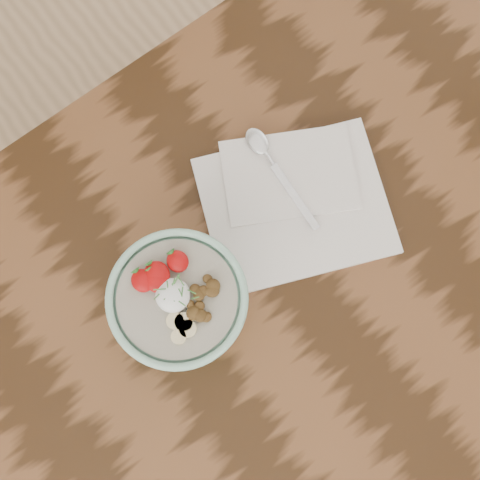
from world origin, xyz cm
name	(u,v)px	position (x,y,z in cm)	size (l,w,h in cm)	color
table	(293,292)	(0.00, 0.00, 65.70)	(160.00, 90.00, 75.00)	#311C0C
breakfast_bowl	(179,302)	(-16.05, 7.42, 81.60)	(19.46, 19.46, 12.70)	#9BD1B5
napkin	(294,199)	(7.52, 10.60, 75.72)	(34.37, 31.45, 1.72)	white
spoon	(267,155)	(8.18, 18.52, 77.13)	(3.59, 19.15, 1.00)	silver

